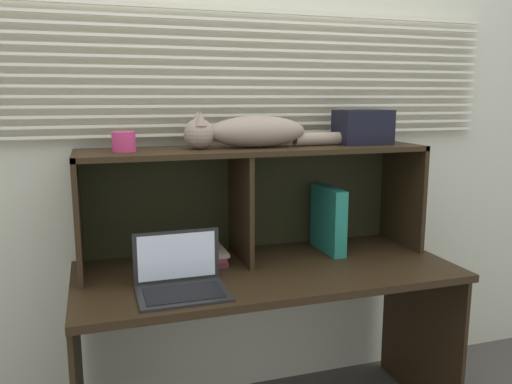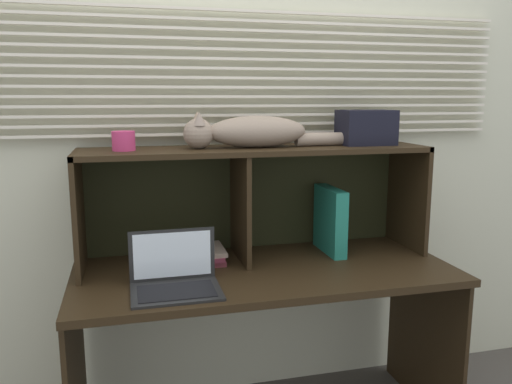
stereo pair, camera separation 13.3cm
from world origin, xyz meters
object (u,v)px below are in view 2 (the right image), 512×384
Objects in this scene: binder_upright at (330,220)px; cat at (252,132)px; book_stack at (204,255)px; storage_box at (366,127)px; small_basket at (124,141)px; laptop at (175,278)px.

cat is at bearing 180.00° from binder_upright.
binder_upright is at bearing -0.26° from book_stack.
binder_upright is at bearing 180.00° from storage_box.
small_basket is (-0.88, 0.00, 0.37)m from binder_upright.
small_basket reaches higher than laptop.
storage_box is at bearing 18.49° from laptop.
cat is at bearing -0.71° from book_stack.
book_stack is (0.15, 0.30, -0.01)m from laptop.
small_basket is at bearing 180.00° from cat.
book_stack is at bearing 179.29° from cat.
book_stack is at bearing 0.47° from small_basket.
cat is at bearing 180.00° from storage_box.
laptop is 0.79m from binder_upright.
cat reaches higher than binder_upright.
book_stack is (-0.21, 0.00, -0.52)m from cat.
laptop is at bearing -61.63° from small_basket.
storage_box is (0.52, 0.00, 0.01)m from cat.
laptop is (-0.36, -0.30, -0.51)m from cat.
cat is 3.16× the size of storage_box.
small_basket is (-0.31, -0.00, 0.49)m from book_stack.
storage_box is (0.73, -0.00, 0.53)m from book_stack.
book_stack is 0.58m from small_basket.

